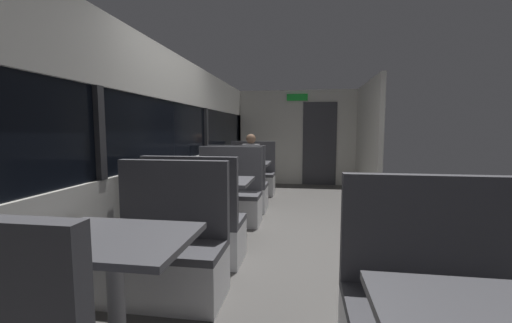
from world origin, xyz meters
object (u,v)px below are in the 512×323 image
object	(u,v)px
bench_far_window_facing_entry	(252,178)
bench_mid_window_facing_end	(196,230)
dining_table_far_window	(246,167)
bench_mid_window_facing_entry	(228,200)
bench_near_window_facing_entry	(167,257)
bench_front_aisle_facing_entry	(433,321)
dining_table_near_window	(114,253)
seated_passenger	(251,169)
dining_table_mid_window	(215,188)
bench_far_window_facing_end	(238,191)
coffee_cup_primary	(249,159)

from	to	relation	value
bench_far_window_facing_entry	bench_mid_window_facing_end	bearing A→B (deg)	-90.00
dining_table_far_window	bench_far_window_facing_entry	size ratio (longest dim) A/B	0.82
bench_mid_window_facing_end	bench_mid_window_facing_entry	bearing A→B (deg)	90.00
bench_near_window_facing_entry	bench_front_aisle_facing_entry	size ratio (longest dim) A/B	1.00
dining_table_near_window	seated_passenger	distance (m)	4.85
bench_near_window_facing_entry	bench_mid_window_facing_end	bearing A→B (deg)	90.00
dining_table_mid_window	bench_far_window_facing_entry	size ratio (longest dim) A/B	0.82
bench_mid_window_facing_entry	dining_table_far_window	bearing A→B (deg)	90.00
bench_far_window_facing_end	bench_near_window_facing_entry	bearing A→B (deg)	-90.00
dining_table_near_window	dining_table_far_window	distance (m)	4.22
bench_far_window_facing_entry	bench_front_aisle_facing_entry	distance (m)	5.14
bench_far_window_facing_entry	bench_front_aisle_facing_entry	xyz separation A→B (m)	(1.79, -4.82, 0.00)
bench_mid_window_facing_end	bench_far_window_facing_entry	distance (m)	3.51
dining_table_mid_window	coffee_cup_primary	bearing A→B (deg)	88.97
dining_table_far_window	bench_near_window_facing_entry	bearing A→B (deg)	-90.00
bench_mid_window_facing_end	seated_passenger	xyz separation A→B (m)	(0.00, 3.44, 0.21)
bench_near_window_facing_entry	dining_table_far_window	size ratio (longest dim) A/B	1.22
dining_table_near_window	bench_front_aisle_facing_entry	world-z (taller)	bench_front_aisle_facing_entry
bench_mid_window_facing_end	bench_front_aisle_facing_entry	bearing A→B (deg)	-36.22
dining_table_near_window	bench_far_window_facing_end	size ratio (longest dim) A/B	0.82
dining_table_mid_window	seated_passenger	world-z (taller)	seated_passenger
dining_table_near_window	dining_table_mid_window	size ratio (longest dim) A/B	1.00
bench_mid_window_facing_end	bench_far_window_facing_entry	bearing A→B (deg)	90.00
seated_passenger	dining_table_far_window	bearing A→B (deg)	-90.00
dining_table_mid_window	bench_far_window_facing_entry	xyz separation A→B (m)	(0.00, 2.81, -0.31)
dining_table_near_window	coffee_cup_primary	world-z (taller)	coffee_cup_primary
bench_near_window_facing_entry	bench_mid_window_facing_entry	world-z (taller)	same
seated_passenger	bench_far_window_facing_end	bearing A→B (deg)	-90.00
dining_table_near_window	bench_mid_window_facing_end	xyz separation A→B (m)	(0.00, 1.41, -0.31)
bench_mid_window_facing_entry	bench_far_window_facing_end	world-z (taller)	same
bench_near_window_facing_entry	coffee_cup_primary	xyz separation A→B (m)	(0.04, 3.65, 0.46)
bench_mid_window_facing_end	coffee_cup_primary	xyz separation A→B (m)	(0.04, 2.94, 0.46)
seated_passenger	bench_near_window_facing_entry	bearing A→B (deg)	-90.00
coffee_cup_primary	seated_passenger	bearing A→B (deg)	94.61
bench_mid_window_facing_entry	bench_far_window_facing_entry	bearing A→B (deg)	90.00
bench_far_window_facing_end	bench_front_aisle_facing_entry	bearing A→B (deg)	-62.38
bench_far_window_facing_end	bench_far_window_facing_entry	bearing A→B (deg)	90.00
dining_table_near_window	coffee_cup_primary	bearing A→B (deg)	89.47
bench_near_window_facing_entry	bench_far_window_facing_entry	world-z (taller)	same
bench_near_window_facing_entry	coffee_cup_primary	distance (m)	3.68
bench_far_window_facing_end	bench_front_aisle_facing_entry	world-z (taller)	same
bench_mid_window_facing_entry	coffee_cup_primary	xyz separation A→B (m)	(0.04, 1.54, 0.46)
dining_table_near_window	bench_near_window_facing_entry	size ratio (longest dim) A/B	0.82
dining_table_near_window	bench_near_window_facing_entry	xyz separation A→B (m)	(0.00, 0.70, -0.31)
bench_near_window_facing_entry	dining_table_mid_window	size ratio (longest dim) A/B	1.22
dining_table_near_window	dining_table_mid_window	bearing A→B (deg)	90.00
bench_front_aisle_facing_entry	bench_far_window_facing_end	bearing A→B (deg)	117.62
bench_mid_window_facing_end	dining_table_far_window	bearing A→B (deg)	90.00
dining_table_mid_window	bench_far_window_facing_end	distance (m)	1.44
bench_far_window_facing_end	dining_table_mid_window	bearing A→B (deg)	-90.00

